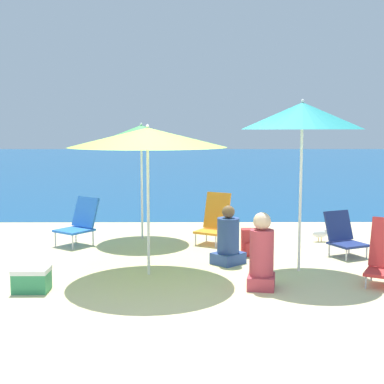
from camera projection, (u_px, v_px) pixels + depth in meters
ground_plane at (163, 288)px, 6.47m from camera, size 60.00×60.00×0.00m
sea_water at (183, 162)px, 30.87m from camera, size 60.00×40.00×0.01m
beach_umbrella_green at (141, 134)px, 9.19m from camera, size 1.53×1.53×2.02m
beach_umbrella_lime at (148, 138)px, 6.86m from camera, size 2.05×2.05×1.97m
beach_umbrella_teal at (302, 116)px, 6.99m from camera, size 1.60×1.60×2.30m
beach_chair_blue at (80, 222)px, 8.87m from camera, size 0.77×0.79×0.78m
beach_chair_orange at (214, 220)px, 8.99m from camera, size 0.65×0.69×0.84m
beach_chair_navy at (343, 235)px, 8.10m from camera, size 0.64×0.68×0.67m
person_seated_near at (228, 240)px, 7.60m from camera, size 0.54×0.53×0.84m
person_seated_far at (262, 256)px, 6.42m from camera, size 0.39×0.43×0.93m
backpack_red at (252, 242)px, 8.11m from camera, size 0.31×0.23×0.41m
cooler_box at (32, 279)px, 6.33m from camera, size 0.42×0.32×0.28m
seagull at (320, 233)px, 9.12m from camera, size 0.27×0.11×0.23m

